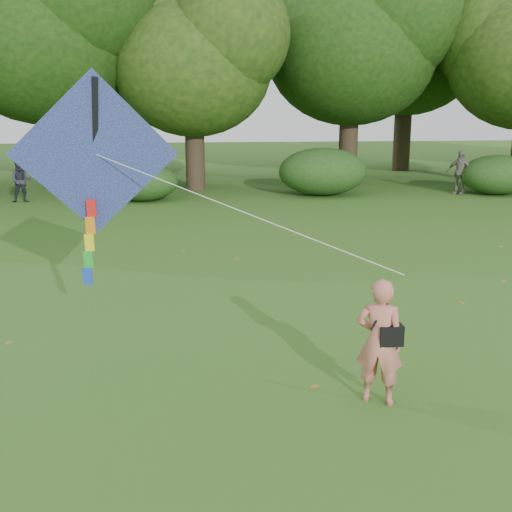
{
  "coord_description": "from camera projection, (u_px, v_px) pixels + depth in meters",
  "views": [
    {
      "loc": [
        -2.11,
        -7.11,
        3.76
      ],
      "look_at": [
        -1.22,
        2.0,
        1.5
      ],
      "focal_mm": 45.0,
      "sensor_mm": 36.0,
      "label": 1
    }
  ],
  "objects": [
    {
      "name": "ground",
      "position": [
        369.0,
        409.0,
        7.97
      ],
      "size": [
        100.0,
        100.0,
        0.0
      ],
      "primitive_type": "plane",
      "color": "#265114",
      "rests_on": "ground"
    },
    {
      "name": "man_kite_flyer",
      "position": [
        380.0,
        342.0,
        7.98
      ],
      "size": [
        0.7,
        0.6,
        1.63
      ],
      "primitive_type": "imported",
      "rotation": [
        0.0,
        0.0,
        2.71
      ],
      "color": "#CB6F5F",
      "rests_on": "ground"
    },
    {
      "name": "bystander_left",
      "position": [
        21.0,
        181.0,
        23.6
      ],
      "size": [
        0.89,
        0.76,
        1.6
      ],
      "primitive_type": "imported",
      "rotation": [
        0.0,
        0.0,
        0.21
      ],
      "color": "#262733",
      "rests_on": "ground"
    },
    {
      "name": "bystander_right",
      "position": [
        460.0,
        172.0,
        25.63
      ],
      "size": [
        1.06,
        1.0,
        1.76
      ],
      "primitive_type": "imported",
      "rotation": [
        0.0,
        0.0,
        -0.72
      ],
      "color": "slate",
      "rests_on": "ground"
    },
    {
      "name": "crossbody_bag",
      "position": [
        390.0,
        334.0,
        7.93
      ],
      "size": [
        0.43,
        0.2,
        0.68
      ],
      "color": "black",
      "rests_on": "ground"
    },
    {
      "name": "flying_kite",
      "position": [
        95.0,
        157.0,
        9.22
      ],
      "size": [
        5.11,
        2.58,
        3.15
      ],
      "color": "#2563A4",
      "rests_on": "ground"
    },
    {
      "name": "tree_line",
      "position": [
        274.0,
        56.0,
        28.9
      ],
      "size": [
        54.7,
        15.3,
        9.48
      ],
      "color": "#3A2D1E",
      "rests_on": "ground"
    },
    {
      "name": "shrub_band",
      "position": [
        229.0,
        176.0,
        24.71
      ],
      "size": [
        39.15,
        3.22,
        1.88
      ],
      "color": "#264919",
      "rests_on": "ground"
    },
    {
      "name": "fallen_leaves",
      "position": [
        360.0,
        294.0,
        12.65
      ],
      "size": [
        11.03,
        12.65,
        0.01
      ],
      "color": "olive",
      "rests_on": "ground"
    }
  ]
}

